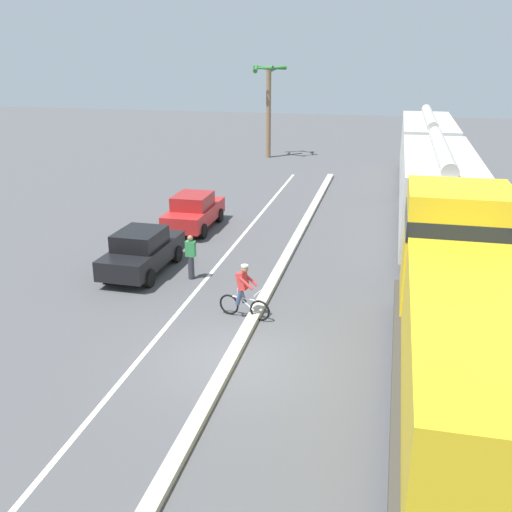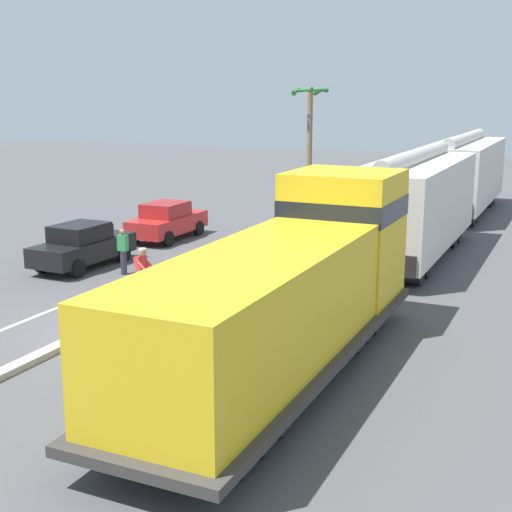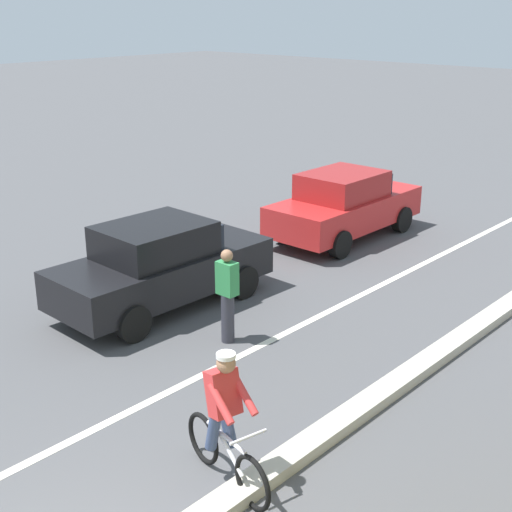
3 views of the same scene
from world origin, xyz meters
The scene contains 6 objects.
median_curb centered at (0.00, 6.00, 0.08)m, with size 0.36×36.00×0.16m, color #B2AD9E.
lane_stripe centered at (-2.40, 6.00, 0.00)m, with size 0.14×36.00×0.01m, color silver.
parked_car_black centered at (-4.87, 5.52, 0.82)m, with size 1.92×4.24×1.62m.
parked_car_red centered at (-4.79, 11.18, 0.82)m, with size 1.85×4.21×1.62m.
cyclist centered at (-0.32, 2.57, 0.82)m, with size 1.68×0.56×1.71m.
pedestrian_by_cars centered at (-2.92, 5.27, 0.85)m, with size 0.34×0.22×1.62m.
Camera 3 is at (4.66, -2.40, 5.33)m, focal length 50.00 mm.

